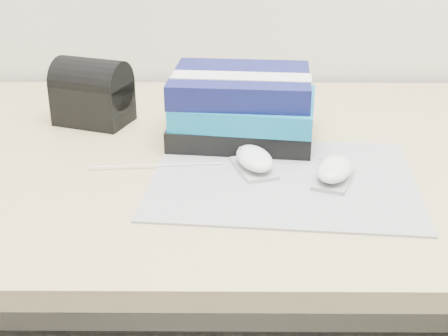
{
  "coord_description": "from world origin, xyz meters",
  "views": [
    {
      "loc": [
        -0.07,
        0.6,
        1.15
      ],
      "look_at": [
        -0.08,
        1.42,
        0.77
      ],
      "focal_mm": 50.0,
      "sensor_mm": 36.0,
      "label": 1
    }
  ],
  "objects_px": {
    "desk": "(264,249)",
    "mouse_rear": "(254,160)",
    "mouse_front": "(334,171)",
    "pouch": "(92,92)",
    "book_stack": "(243,107)"
  },
  "relations": [
    {
      "from": "pouch",
      "to": "mouse_rear",
      "type": "bearing_deg",
      "value": -36.92
    },
    {
      "from": "desk",
      "to": "mouse_front",
      "type": "xyz_separation_m",
      "value": [
        0.09,
        -0.18,
        0.25
      ]
    },
    {
      "from": "mouse_rear",
      "to": "mouse_front",
      "type": "height_order",
      "value": "same"
    },
    {
      "from": "mouse_front",
      "to": "book_stack",
      "type": "bearing_deg",
      "value": 126.78
    },
    {
      "from": "mouse_rear",
      "to": "desk",
      "type": "bearing_deg",
      "value": 78.28
    },
    {
      "from": "book_stack",
      "to": "pouch",
      "type": "relative_size",
      "value": 1.72
    },
    {
      "from": "desk",
      "to": "book_stack",
      "type": "xyz_separation_m",
      "value": [
        -0.05,
        -0.0,
        0.29
      ]
    },
    {
      "from": "mouse_rear",
      "to": "book_stack",
      "type": "relative_size",
      "value": 0.39
    },
    {
      "from": "mouse_front",
      "to": "pouch",
      "type": "relative_size",
      "value": 0.67
    },
    {
      "from": "desk",
      "to": "pouch",
      "type": "bearing_deg",
      "value": 166.8
    },
    {
      "from": "desk",
      "to": "mouse_rear",
      "type": "xyz_separation_m",
      "value": [
        -0.03,
        -0.15,
        0.25
      ]
    },
    {
      "from": "desk",
      "to": "mouse_rear",
      "type": "distance_m",
      "value": 0.3
    },
    {
      "from": "mouse_front",
      "to": "pouch",
      "type": "bearing_deg",
      "value": 147.96
    },
    {
      "from": "mouse_front",
      "to": "desk",
      "type": "bearing_deg",
      "value": 115.95
    },
    {
      "from": "book_stack",
      "to": "pouch",
      "type": "distance_m",
      "value": 0.29
    }
  ]
}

